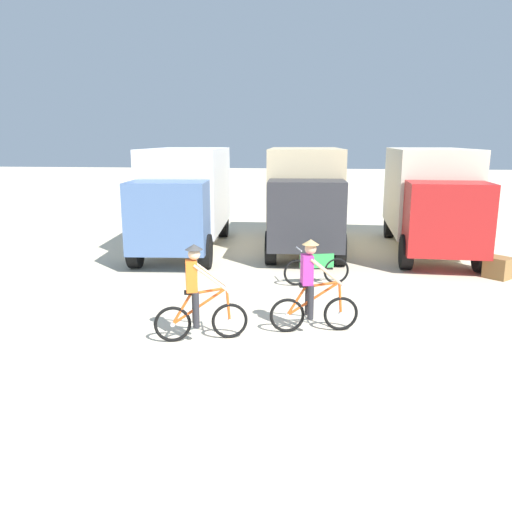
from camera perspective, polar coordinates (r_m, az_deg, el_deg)
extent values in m
plane|color=beige|center=(8.54, -3.85, -12.42)|extent=(120.00, 120.00, 0.00)
cube|color=white|center=(17.98, -7.54, 7.46)|extent=(2.77, 5.36, 2.70)
cube|color=#4C6B9E|center=(14.72, -9.73, 4.27)|extent=(2.30, 1.66, 2.00)
cube|color=black|center=(14.00, -10.38, 5.26)|extent=(2.02, 0.23, 0.80)
cylinder|color=black|center=(14.82, -5.65, 0.51)|extent=(0.39, 1.02, 1.00)
cylinder|color=black|center=(15.24, -13.27, 0.57)|extent=(0.39, 1.02, 1.00)
cylinder|color=black|center=(19.69, -3.64, 3.59)|extent=(0.39, 1.02, 1.00)
cylinder|color=black|center=(20.00, -9.47, 3.59)|extent=(0.39, 1.02, 1.00)
cube|color=#CCB78E|center=(18.29, 5.41, 7.60)|extent=(2.60, 5.29, 2.70)
cube|color=#2D2D33|center=(14.97, 5.58, 4.53)|extent=(2.26, 1.58, 2.00)
cube|color=black|center=(14.23, 5.66, 5.52)|extent=(2.03, 0.16, 0.80)
cylinder|color=black|center=(15.30, 9.31, 0.79)|extent=(0.36, 1.01, 1.00)
cylinder|color=black|center=(15.25, 1.66, 0.92)|extent=(0.36, 1.01, 1.00)
cylinder|color=black|center=(20.19, 8.15, 3.72)|extent=(0.36, 1.01, 1.00)
cylinder|color=black|center=(20.16, 2.34, 3.83)|extent=(0.36, 1.01, 1.00)
cube|color=beige|center=(18.46, 18.50, 7.05)|extent=(2.60, 5.29, 2.70)
cube|color=#B21E1E|center=(15.20, 20.44, 3.91)|extent=(2.26, 1.58, 2.00)
cube|color=black|center=(14.47, 21.08, 4.85)|extent=(2.03, 0.16, 0.80)
cylinder|color=black|center=(15.70, 23.73, 0.18)|extent=(0.36, 1.01, 1.00)
cylinder|color=black|center=(15.29, 16.33, 0.44)|extent=(0.36, 1.01, 1.00)
cylinder|color=black|center=(20.48, 20.26, 3.18)|extent=(0.36, 1.01, 1.00)
cylinder|color=black|center=(20.17, 14.57, 3.43)|extent=(0.36, 1.01, 1.00)
torus|color=black|center=(9.64, -2.94, -7.20)|extent=(0.67, 0.25, 0.68)
cylinder|color=silver|center=(9.64, -2.94, -7.20)|extent=(0.10, 0.10, 0.08)
torus|color=black|center=(9.58, -9.24, -7.48)|extent=(0.67, 0.25, 0.68)
cylinder|color=silver|center=(9.58, -9.24, -7.48)|extent=(0.10, 0.10, 0.08)
cylinder|color=#E05119|center=(9.49, -6.27, -5.54)|extent=(1.00, 0.34, 0.68)
cylinder|color=#E05119|center=(9.42, -5.27, -3.88)|extent=(0.65, 0.24, 0.13)
cylinder|color=#E05119|center=(9.49, -8.25, -5.86)|extent=(0.39, 0.16, 0.59)
cylinder|color=#E05119|center=(9.53, -3.11, -5.40)|extent=(0.11, 0.08, 0.64)
cylinder|color=silver|center=(9.43, -3.28, -3.56)|extent=(0.18, 0.51, 0.04)
cube|color=black|center=(9.40, -7.26, -4.02)|extent=(0.26, 0.18, 0.06)
cube|color=orange|center=(9.32, -7.19, -2.19)|extent=(0.28, 0.36, 0.56)
sphere|color=beige|center=(9.22, -6.89, 0.23)|extent=(0.22, 0.22, 0.22)
cone|color=#333333|center=(9.20, -6.91, 1.02)|extent=(0.32, 0.32, 0.10)
cylinder|color=#26262B|center=(9.62, -6.77, -5.49)|extent=(0.12, 0.12, 0.66)
cylinder|color=#26262B|center=(9.37, -6.68, -5.98)|extent=(0.12, 0.12, 0.66)
cylinder|color=beige|center=(9.51, -5.21, -1.92)|extent=(0.61, 0.27, 0.53)
cylinder|color=beige|center=(9.17, -5.02, -2.48)|extent=(0.62, 0.19, 0.53)
torus|color=black|center=(10.14, 9.39, -6.34)|extent=(0.68, 0.20, 0.68)
cylinder|color=silver|center=(10.14, 9.39, -6.34)|extent=(0.09, 0.09, 0.08)
torus|color=black|center=(9.93, 3.48, -6.59)|extent=(0.68, 0.20, 0.68)
cylinder|color=silver|center=(9.93, 3.48, -6.59)|extent=(0.09, 0.09, 0.08)
cylinder|color=#E05119|center=(9.92, 6.37, -4.74)|extent=(1.02, 0.26, 0.68)
cylinder|color=#E05119|center=(9.87, 7.39, -3.15)|extent=(0.66, 0.18, 0.13)
cylinder|color=#E05119|center=(9.87, 4.49, -5.02)|extent=(0.39, 0.13, 0.59)
cylinder|color=#E05119|center=(10.03, 9.32, -4.62)|extent=(0.11, 0.07, 0.64)
cylinder|color=silver|center=(9.93, 9.25, -2.87)|extent=(0.14, 0.52, 0.04)
cube|color=black|center=(9.81, 5.52, -3.26)|extent=(0.26, 0.17, 0.06)
cube|color=#AD2D8C|center=(9.73, 5.68, -1.50)|extent=(0.26, 0.35, 0.56)
sphere|color=tan|center=(9.65, 6.08, 0.81)|extent=(0.22, 0.22, 0.22)
cone|color=tan|center=(9.63, 6.10, 1.56)|extent=(0.32, 0.32, 0.10)
cylinder|color=#26262B|center=(10.03, 5.80, -4.69)|extent=(0.12, 0.12, 0.66)
cylinder|color=#26262B|center=(9.79, 6.09, -5.15)|extent=(0.12, 0.12, 0.66)
cylinder|color=tan|center=(9.97, 7.39, -1.29)|extent=(0.62, 0.22, 0.53)
cylinder|color=tan|center=(9.63, 7.85, -1.80)|extent=(0.63, 0.14, 0.53)
torus|color=black|center=(13.07, 4.54, -1.85)|extent=(0.67, 0.25, 0.68)
torus|color=black|center=(13.37, 8.90, -1.64)|extent=(0.67, 0.25, 0.68)
cube|color=green|center=(13.14, 6.77, -0.56)|extent=(0.87, 0.29, 0.36)
cylinder|color=silver|center=(12.94, 4.80, 0.78)|extent=(0.18, 0.49, 0.04)
cube|color=olive|center=(15.22, 25.32, -1.17)|extent=(0.84, 0.84, 0.57)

